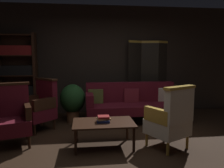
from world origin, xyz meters
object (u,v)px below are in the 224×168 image
(armchair_wing_left, at_px, (40,106))
(armchair_wing_right, at_px, (12,116))
(armchair_gilt_accent, at_px, (170,119))
(book_navy_cloth, at_px, (104,121))
(book_tan_leather, at_px, (104,119))
(velvet_couch, at_px, (132,102))
(coffee_table, at_px, (104,125))
(potted_plant, at_px, (73,100))
(folding_screen, at_px, (150,75))
(bookshelf, at_px, (18,73))
(book_red_leather, at_px, (104,117))

(armchair_wing_left, height_order, armchair_wing_right, same)
(armchair_gilt_accent, xyz_separation_m, book_navy_cloth, (-1.06, 0.22, -0.05))
(book_navy_cloth, xyz_separation_m, book_tan_leather, (0.00, 0.00, 0.03))
(velvet_couch, height_order, armchair_gilt_accent, armchair_gilt_accent)
(coffee_table, xyz_separation_m, armchair_wing_left, (-1.20, 1.07, 0.12))
(armchair_gilt_accent, distance_m, potted_plant, 2.39)
(velvet_couch, distance_m, armchair_wing_right, 2.57)
(armchair_wing_right, relative_size, potted_plant, 1.21)
(armchair_gilt_accent, relative_size, armchair_wing_right, 1.00)
(coffee_table, bearing_deg, velvet_couch, 61.13)
(folding_screen, distance_m, potted_plant, 2.22)
(potted_plant, height_order, book_navy_cloth, potted_plant)
(bookshelf, height_order, book_red_leather, bookshelf)
(potted_plant, xyz_separation_m, book_navy_cloth, (0.57, -1.53, -0.06))
(armchair_wing_right, bearing_deg, armchair_gilt_accent, -10.92)
(bookshelf, relative_size, armchair_wing_right, 1.97)
(armchair_gilt_accent, relative_size, book_red_leather, 5.55)
(coffee_table, relative_size, armchair_wing_left, 0.96)
(bookshelf, relative_size, velvet_couch, 0.97)
(velvet_couch, relative_size, book_navy_cloth, 10.22)
(bookshelf, xyz_separation_m, book_navy_cloth, (1.91, -2.16, -0.64))
(velvet_couch, distance_m, armchair_wing_left, 2.02)
(coffee_table, bearing_deg, book_tan_leather, 86.12)
(armchair_wing_left, bearing_deg, armchair_gilt_accent, -29.45)
(potted_plant, distance_m, book_tan_leather, 1.63)
(velvet_couch, distance_m, book_navy_cloth, 1.63)
(armchair_wing_right, height_order, book_tan_leather, armchair_wing_right)
(book_red_leather, bearing_deg, armchair_wing_left, 138.54)
(bookshelf, relative_size, armchair_wing_left, 1.97)
(potted_plant, height_order, book_tan_leather, potted_plant)
(book_navy_cloth, bearing_deg, armchair_gilt_accent, -11.48)
(book_tan_leather, bearing_deg, folding_screen, 57.64)
(velvet_couch, bearing_deg, book_red_leather, -118.96)
(folding_screen, relative_size, bookshelf, 0.93)
(velvet_couch, distance_m, coffee_table, 1.64)
(book_navy_cloth, bearing_deg, velvet_couch, 61.04)
(bookshelf, height_order, book_navy_cloth, bookshelf)
(folding_screen, height_order, velvet_couch, folding_screen)
(armchair_wing_left, xyz_separation_m, book_tan_leather, (1.20, -1.06, -0.02))
(book_navy_cloth, bearing_deg, coffee_table, -93.88)
(velvet_couch, relative_size, book_tan_leather, 10.04)
(coffee_table, relative_size, potted_plant, 1.16)
(bookshelf, xyz_separation_m, armchair_gilt_accent, (2.97, -2.38, -0.59))
(velvet_couch, xyz_separation_m, book_navy_cloth, (-0.79, -1.42, -0.01))
(bookshelf, bearing_deg, potted_plant, -25.33)
(armchair_wing_right, xyz_separation_m, potted_plant, (0.94, 1.25, 0.01))
(coffee_table, distance_m, armchair_gilt_accent, 1.09)
(book_navy_cloth, bearing_deg, folding_screen, 57.64)
(armchair_gilt_accent, distance_m, book_navy_cloth, 1.08)
(bookshelf, distance_m, book_tan_leather, 2.95)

